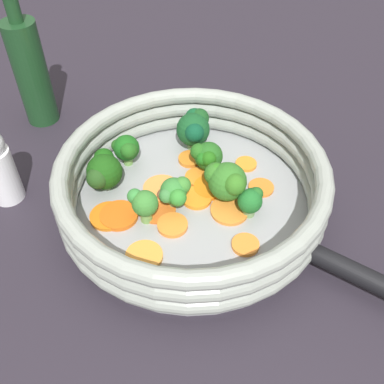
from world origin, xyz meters
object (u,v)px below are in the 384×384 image
object	(u,v)px
carrot_slice_6	(261,188)
carrot_slice_11	(198,177)
carrot_slice_10	(108,216)
carrot_slice_8	(173,225)
carrot_slice_1	(246,164)
mushroom_piece_1	(221,179)
broccoli_floret_0	(127,149)
carrot_slice_4	(157,208)
broccoli_floret_6	(225,180)
oil_bottle	(31,71)
carrot_slice_12	(210,188)
broccoli_floret_5	(194,127)
broccoli_floret_2	(176,194)
carrot_slice_9	(245,245)
broccoli_floret_4	(103,171)
broccoli_floret_3	(143,203)
carrot_slice_3	(190,159)
skillet	(192,204)
carrot_slice_0	(144,256)
carrot_slice_2	(196,196)
carrot_slice_5	(161,188)
mushroom_piece_0	(166,193)
broccoli_floret_7	(207,156)
broccoli_floret_1	(251,200)
carrot_slice_13	(119,215)
carrot_slice_7	(229,210)

from	to	relation	value
carrot_slice_6	carrot_slice_11	bearing A→B (deg)	56.64
carrot_slice_10	carrot_slice_8	bearing A→B (deg)	-121.23
carrot_slice_1	carrot_slice_6	world-z (taller)	same
mushroom_piece_1	broccoli_floret_0	bearing A→B (deg)	53.92
carrot_slice_4	broccoli_floret_6	size ratio (longest dim) A/B	0.81
oil_bottle	carrot_slice_12	bearing A→B (deg)	-144.33
carrot_slice_11	oil_bottle	xyz separation A→B (m)	(0.22, 0.17, 0.07)
broccoli_floret_5	oil_bottle	world-z (taller)	oil_bottle
oil_bottle	broccoli_floret_2	bearing A→B (deg)	-154.46
carrot_slice_9	broccoli_floret_2	world-z (taller)	broccoli_floret_2
carrot_slice_8	carrot_slice_11	bearing A→B (deg)	-41.33
broccoli_floret_4	broccoli_floret_3	bearing A→B (deg)	-156.45
carrot_slice_1	carrot_slice_9	distance (m)	0.13
carrot_slice_3	oil_bottle	xyz separation A→B (m)	(0.18, 0.17, 0.06)
skillet	broccoli_floret_3	distance (m)	0.07
carrot_slice_0	carrot_slice_2	size ratio (longest dim) A/B	1.11
carrot_slice_6	carrot_slice_5	bearing A→B (deg)	70.12
carrot_slice_1	carrot_slice_8	world-z (taller)	same
broccoli_floret_5	broccoli_floret_3	bearing A→B (deg)	135.73
carrot_slice_11	mushroom_piece_0	distance (m)	0.05
broccoli_floret_0	broccoli_floret_7	bearing A→B (deg)	-117.71
carrot_slice_10	carrot_slice_11	size ratio (longest dim) A/B	1.32
carrot_slice_11	broccoli_floret_1	xyz separation A→B (m)	(-0.08, -0.04, 0.02)
carrot_slice_12	carrot_slice_13	size ratio (longest dim) A/B	0.91
carrot_slice_1	broccoli_floret_7	xyz separation A→B (m)	(0.01, 0.05, 0.02)
carrot_slice_10	oil_bottle	world-z (taller)	oil_bottle
carrot_slice_3	carrot_slice_4	xyz separation A→B (m)	(-0.07, 0.07, -0.00)
broccoli_floret_6	mushroom_piece_1	bearing A→B (deg)	-15.90
broccoli_floret_3	mushroom_piece_0	bearing A→B (deg)	-53.27
carrot_slice_6	broccoli_floret_1	world-z (taller)	broccoli_floret_1
carrot_slice_0	carrot_slice_8	world-z (taller)	same
carrot_slice_2	carrot_slice_7	bearing A→B (deg)	-141.11
broccoli_floret_3	broccoli_floret_6	world-z (taller)	broccoli_floret_6
carrot_slice_0	broccoli_floret_1	bearing A→B (deg)	-81.95
broccoli_floret_4	broccoli_floret_6	world-z (taller)	broccoli_floret_6
carrot_slice_3	carrot_slice_13	size ratio (longest dim) A/B	0.69
mushroom_piece_0	carrot_slice_0	bearing A→B (deg)	146.99
carrot_slice_10	carrot_slice_3	bearing A→B (deg)	-64.18
broccoli_floret_3	broccoli_floret_6	size ratio (longest dim) A/B	0.78
carrot_slice_3	mushroom_piece_0	world-z (taller)	mushroom_piece_0
broccoli_floret_4	mushroom_piece_0	xyz separation A→B (m)	(-0.04, -0.06, -0.02)
carrot_slice_3	carrot_slice_11	size ratio (longest dim) A/B	0.93
skillet	broccoli_floret_5	size ratio (longest dim) A/B	5.43
carrot_slice_11	broccoli_floret_0	bearing A→B (deg)	52.66
carrot_slice_11	carrot_slice_8	bearing A→B (deg)	138.67
broccoli_floret_0	broccoli_floret_5	distance (m)	0.09
carrot_slice_7	broccoli_floret_6	world-z (taller)	broccoli_floret_6
broccoli_floret_3	oil_bottle	bearing A→B (deg)	17.77
carrot_slice_1	carrot_slice_8	xyz separation A→B (m)	(-0.07, 0.13, 0.00)
broccoli_floret_2	broccoli_floret_7	bearing A→B (deg)	-50.22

